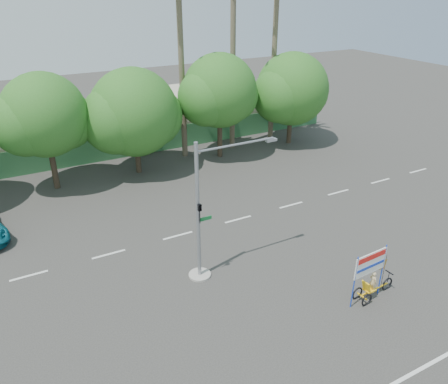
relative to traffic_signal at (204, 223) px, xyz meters
name	(u,v)px	position (x,y,z in m)	size (l,w,h in m)	color
ground	(288,307)	(2.20, -3.98, -2.92)	(120.00, 120.00, 0.00)	#33302D
fence	(136,144)	(2.20, 17.52, -1.92)	(38.00, 0.08, 2.00)	#336B3D
building_right	(200,109)	(10.20, 22.02, -1.12)	(14.00, 8.00, 3.60)	#BCB295
tree_left	(44,118)	(-4.85, 14.02, 2.14)	(6.66, 5.60, 8.07)	#473828
tree_center	(133,115)	(1.14, 14.02, 1.55)	(7.62, 6.40, 7.85)	#473828
tree_right	(219,94)	(8.15, 14.02, 2.32)	(6.90, 5.80, 8.36)	#473828
tree_far_right	(291,91)	(15.15, 14.02, 1.73)	(7.38, 6.20, 7.94)	#473828
palm_tall	(233,19)	(10.20, 15.52, 7.55)	(3.73, 3.79, 17.45)	#70604C
palm_mid	(275,31)	(14.20, 15.52, 6.48)	(3.73, 3.79, 15.45)	#70604C
palm_short	(181,45)	(5.70, 15.52, 5.94)	(3.73, 3.79, 14.45)	#70604C
traffic_signal	(204,223)	(0.00, 0.00, 0.00)	(4.72, 1.10, 7.00)	gray
trike_billboard	(372,279)	(5.83, -5.21, -1.82)	(2.77, 0.67, 2.72)	black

